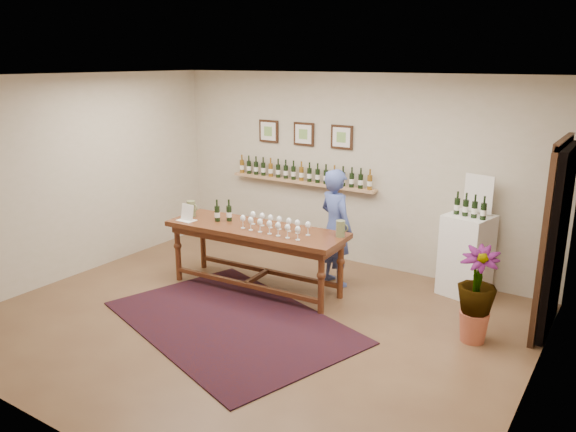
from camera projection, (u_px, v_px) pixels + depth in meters
The scene contains 14 objects.
ground at pixel (251, 321), 6.61m from camera, with size 6.00×6.00×0.00m, color brown.
room_shell at pixel (484, 220), 6.70m from camera, with size 6.00×6.00×6.00m.
rug at pixel (231, 322), 6.57m from camera, with size 2.89×1.93×0.02m, color #44120C.
tasting_table at pixel (256, 236), 7.36m from camera, with size 2.47×0.91×0.86m.
table_glasses at pixel (274, 225), 7.11m from camera, with size 1.33×0.31×0.18m, color white, non-canonical shape.
table_bottles at pixel (223, 209), 7.55m from camera, with size 0.31×0.18×0.33m, color black, non-canonical shape.
pitcher_left at pixel (191, 209), 7.80m from camera, with size 0.14×0.14×0.22m, color #666E44, non-canonical shape.
pitcher_right at pixel (340, 229), 6.90m from camera, with size 0.13×0.13×0.21m, color #666E44, non-canonical shape.
menu_card at pixel (187, 212), 7.61m from camera, with size 0.24×0.18×0.22m, color white.
display_pedestal at pixel (466, 255), 7.25m from camera, with size 0.53×0.53×1.07m, color white.
pedestal_bottles at pixel (470, 205), 7.00m from camera, with size 0.32×0.08×0.32m, color black, non-canonical shape.
info_sign at pixel (479, 194), 7.10m from camera, with size 0.39×0.02×0.53m, color white.
potted_plant at pixel (476, 295), 6.00m from camera, with size 0.57×0.57×0.93m.
person at pixel (336, 228), 7.52m from camera, with size 0.58×0.38×1.60m, color #3C4C90.
Camera 1 is at (3.65, -4.82, 2.97)m, focal length 35.00 mm.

